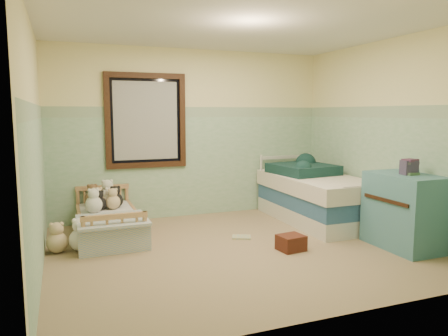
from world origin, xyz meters
name	(u,v)px	position (x,y,z in m)	size (l,w,h in m)	color
floor	(238,250)	(0.00, 0.00, -0.01)	(4.20, 3.60, 0.02)	olive
ceiling	(239,25)	(0.00, 0.00, 2.51)	(4.20, 3.60, 0.02)	silver
wall_back	(192,134)	(0.00, 1.80, 1.25)	(4.20, 0.04, 2.50)	#F0E59D
wall_front	(334,156)	(0.00, -1.80, 1.25)	(4.20, 0.04, 2.50)	#F0E59D
wall_left	(34,146)	(-2.10, 0.00, 1.25)	(0.04, 3.60, 2.50)	#F0E59D
wall_right	(388,137)	(2.10, 0.00, 1.25)	(0.04, 3.60, 2.50)	#F0E59D
wainscot_mint	(193,167)	(0.00, 1.79, 0.75)	(4.20, 0.01, 1.50)	#79A87E
border_strip	(192,112)	(0.00, 1.79, 1.57)	(4.20, 0.01, 0.15)	#52825C
window_frame	(146,121)	(-0.70, 1.76, 1.45)	(1.16, 0.06, 1.36)	black
window_blinds	(146,121)	(-0.70, 1.77, 1.45)	(0.92, 0.01, 1.12)	#B0B0A9
toddler_bed_frame	(109,229)	(-1.34, 1.05, 0.09)	(0.73, 1.46, 0.19)	#A26E41
toddler_mattress	(108,217)	(-1.34, 1.05, 0.25)	(0.67, 1.40, 0.12)	white
patchwork_quilt	(112,220)	(-1.34, 0.60, 0.32)	(0.79, 0.73, 0.03)	#7A9FC1
plush_bed_brown	(93,198)	(-1.49, 1.55, 0.41)	(0.20, 0.20, 0.20)	brown
plush_bed_white	(108,196)	(-1.29, 1.55, 0.43)	(0.24, 0.24, 0.24)	silver
plush_bed_tan	(98,202)	(-1.44, 1.33, 0.40)	(0.19, 0.19, 0.19)	#D6B889
plush_bed_dark	(116,200)	(-1.21, 1.33, 0.41)	(0.20, 0.20, 0.20)	black
plush_floor_cream	(81,240)	(-1.70, 0.58, 0.13)	(0.26, 0.26, 0.26)	white
plush_floor_tan	(57,242)	(-1.95, 0.61, 0.12)	(0.24, 0.24, 0.24)	#D6B889
twin_bed_frame	(316,214)	(1.55, 0.77, 0.11)	(0.95, 1.89, 0.22)	silver
twin_boxspring	(316,199)	(1.55, 0.77, 0.33)	(0.95, 1.89, 0.22)	navy
twin_mattress	(317,184)	(1.55, 0.77, 0.55)	(0.98, 1.93, 0.22)	silver
teal_blanket	(303,169)	(1.50, 1.07, 0.73)	(0.80, 0.85, 0.14)	#0F2D28
dresser	(404,211)	(1.82, -0.63, 0.43)	(0.54, 0.86, 0.86)	teal
book_stack	(409,167)	(1.82, -0.67, 0.95)	(0.16, 0.13, 0.16)	#42272C
red_pillow	(291,243)	(0.55, -0.26, 0.09)	(0.28, 0.25, 0.18)	maroon
floor_book	(241,237)	(0.21, 0.39, 0.01)	(0.23, 0.18, 0.02)	yellow
extra_plush_0	(94,204)	(-1.50, 1.19, 0.41)	(0.20, 0.20, 0.20)	silver
extra_plush_1	(110,201)	(-1.28, 1.36, 0.40)	(0.18, 0.18, 0.18)	white
extra_plush_2	(96,200)	(-1.45, 1.54, 0.38)	(0.15, 0.15, 0.15)	brown
extra_plush_3	(99,203)	(-1.43, 1.24, 0.40)	(0.18, 0.18, 0.18)	black
extra_plush_4	(113,202)	(-1.26, 1.24, 0.40)	(0.19, 0.19, 0.19)	#D6B889
extra_plush_5	(94,205)	(-1.51, 1.10, 0.41)	(0.21, 0.21, 0.21)	silver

